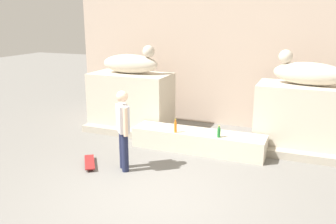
{
  "coord_description": "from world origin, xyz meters",
  "views": [
    {
      "loc": [
        2.39,
        -5.12,
        3.1
      ],
      "look_at": [
        -0.43,
        1.78,
        1.1
      ],
      "focal_mm": 38.59,
      "sensor_mm": 36.0,
      "label": 1
    }
  ],
  "objects": [
    {
      "name": "ground_plane",
      "position": [
        0.0,
        0.0,
        0.0
      ],
      "size": [
        40.0,
        40.0,
        0.0
      ],
      "primitive_type": "plane",
      "color": "slate"
    },
    {
      "name": "facade_wall",
      "position": [
        0.0,
        5.18,
        3.16
      ],
      "size": [
        9.21,
        0.6,
        6.31
      ],
      "primitive_type": "cube",
      "color": "#BFA997",
      "rests_on": "ground_plane"
    },
    {
      "name": "pedestal_left",
      "position": [
        -2.28,
        3.58,
        0.78
      ],
      "size": [
        2.2,
        1.15,
        1.56
      ],
      "primitive_type": "cube",
      "color": "beige",
      "rests_on": "ground_plane"
    },
    {
      "name": "pedestal_right",
      "position": [
        2.28,
        3.58,
        0.78
      ],
      "size": [
        2.2,
        1.15,
        1.56
      ],
      "primitive_type": "cube",
      "color": "beige",
      "rests_on": "ground_plane"
    },
    {
      "name": "statue_reclining_left",
      "position": [
        -2.24,
        3.58,
        1.85
      ],
      "size": [
        1.62,
        0.61,
        0.78
      ],
      "rotation": [
        0.0,
        0.0,
        0.03
      ],
      "color": "beige",
      "rests_on": "pedestal_left"
    },
    {
      "name": "statue_reclining_right",
      "position": [
        2.25,
        3.59,
        1.85
      ],
      "size": [
        1.67,
        0.83,
        0.78
      ],
      "rotation": [
        0.0,
        0.0,
        2.97
      ],
      "color": "beige",
      "rests_on": "pedestal_right"
    },
    {
      "name": "ledge_block",
      "position": [
        0.0,
        2.59,
        0.24
      ],
      "size": [
        3.14,
        0.71,
        0.47
      ],
      "primitive_type": "cube",
      "color": "beige",
      "rests_on": "ground_plane"
    },
    {
      "name": "skater",
      "position": [
        -1.08,
        0.97,
        0.92
      ],
      "size": [
        0.39,
        0.42,
        1.67
      ],
      "rotation": [
        0.0,
        0.0,
        2.32
      ],
      "color": "#1E233F",
      "rests_on": "ground_plane"
    },
    {
      "name": "skateboard",
      "position": [
        -1.88,
        0.88,
        0.06
      ],
      "size": [
        0.63,
        0.77,
        0.08
      ],
      "rotation": [
        0.0,
        0.0,
        2.2
      ],
      "color": "maroon",
      "rests_on": "ground_plane"
    },
    {
      "name": "bottle_green",
      "position": [
        0.55,
        2.37,
        0.58
      ],
      "size": [
        0.07,
        0.07,
        0.27
      ],
      "color": "#1E722D",
      "rests_on": "ledge_block"
    },
    {
      "name": "bottle_orange",
      "position": [
        -0.47,
        2.32,
        0.61
      ],
      "size": [
        0.06,
        0.06,
        0.33
      ],
      "color": "orange",
      "rests_on": "ledge_block"
    },
    {
      "name": "stair_step",
      "position": [
        0.0,
        2.99,
        0.09
      ],
      "size": [
        6.77,
        0.5,
        0.18
      ],
      "primitive_type": "cube",
      "color": "#A9A08F",
      "rests_on": "ground_plane"
    }
  ]
}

